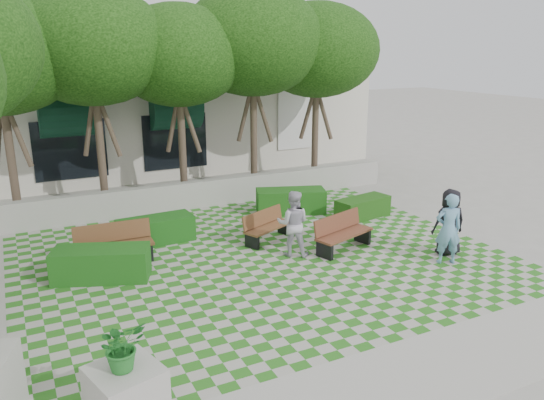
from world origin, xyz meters
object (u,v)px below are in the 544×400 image
person_blue (448,229)px  person_dark (449,222)px  bench_mid (267,227)px  hedge_east (363,208)px  planter_front (125,384)px  hedge_midright (291,201)px  bench_west (114,245)px  hedge_midleft (156,230)px  hedge_west (101,264)px  person_white (293,224)px  bench_east (342,233)px

person_blue → person_dark: 0.64m
bench_mid → person_blue: size_ratio=0.94×
hedge_east → planter_front: 10.91m
hedge_midright → person_dark: 5.45m
bench_mid → person_blue: bearing=-70.7°
bench_mid → hedge_east: size_ratio=0.92×
bench_west → planter_front: 6.30m
hedge_midright → person_blue: bearing=-75.1°
hedge_east → hedge_midleft: (-6.50, 0.75, 0.04)m
hedge_midright → hedge_west: (-6.48, -2.59, -0.01)m
bench_west → person_white: person_white is taller
hedge_east → planter_front: planter_front is taller
hedge_west → hedge_midleft: bearing=45.8°
bench_mid → person_blue: person_blue is taller
hedge_east → bench_west: bearing=-178.5°
bench_west → hedge_east: size_ratio=1.05×
hedge_midleft → person_dark: bearing=-33.0°
person_dark → person_blue: bearing=56.8°
bench_west → bench_mid: bearing=-2.0°
bench_east → hedge_midleft: (-4.34, 2.80, -0.10)m
bench_west → hedge_east: (7.82, 0.20, -0.16)m
person_blue → bench_mid: bearing=-23.1°
bench_west → hedge_east: bearing=3.8°
hedge_midright → person_dark: bearing=-69.1°
planter_front → person_blue: 8.83m
person_dark → planter_front: bearing=31.7°
hedge_midleft → person_white: (2.95, -2.55, 0.52)m
hedge_west → person_blue: 8.48m
bench_east → person_white: size_ratio=1.10×
bench_mid → hedge_east: 3.70m
hedge_midleft → person_dark: person_dark is taller
hedge_west → person_white: bearing=-8.6°
bench_east → bench_west: bench_west is taller
hedge_east → hedge_midleft: size_ratio=0.90×
hedge_midleft → planter_front: 7.54m
person_blue → bench_east: bearing=-23.7°
hedge_midleft → planter_front: planter_front is taller
bench_east → hedge_midleft: bench_east is taller
bench_west → hedge_west: 1.00m
hedge_east → person_blue: 4.05m
hedge_midleft → planter_front: (-2.32, -7.17, 0.31)m
hedge_east → hedge_west: bearing=-172.6°
hedge_west → person_white: size_ratio=1.25×
bench_mid → hedge_midright: bearing=22.9°
hedge_midleft → hedge_west: hedge_west is taller
hedge_midright → hedge_midleft: 4.76m
person_blue → person_white: bearing=-11.2°
bench_east → planter_front: planter_front is taller
bench_east → person_white: 1.47m
bench_mid → hedge_midright: 2.75m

